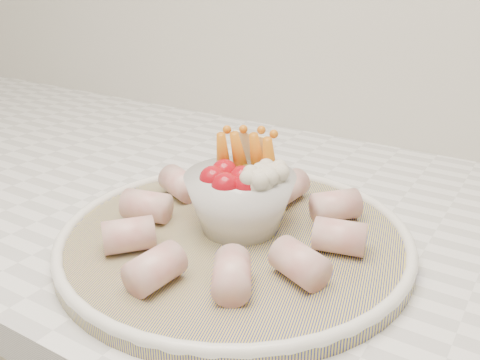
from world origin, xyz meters
The scene contains 3 objects.
serving_platter centered at (0.11, 1.35, 0.93)m, with size 0.45×0.45×0.02m.
veggie_bowl centered at (0.11, 1.37, 0.97)m, with size 0.12×0.12×0.10m.
cured_meat_rolls centered at (0.11, 1.35, 0.95)m, with size 0.27×0.27×0.03m.
Camera 1 is at (0.38, 0.94, 1.21)m, focal length 40.00 mm.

